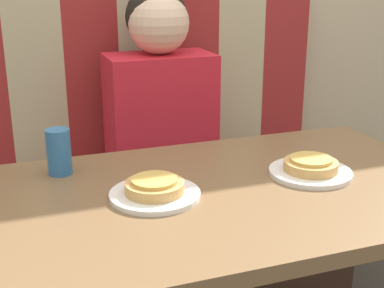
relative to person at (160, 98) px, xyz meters
The scene contains 9 objects.
booth_seat 0.61m from the person, 90.00° to the right, with size 1.35×0.50×0.48m.
booth_backrest 0.21m from the person, 90.00° to the left, with size 1.35×0.07×0.71m.
dining_table 0.66m from the person, 90.00° to the right, with size 1.09×0.69×0.77m.
person is the anchor object (origin of this frame).
plate_left 0.67m from the person, 107.71° to the right, with size 0.21×0.21×0.01m.
plate_right 0.67m from the person, 72.29° to the right, with size 0.21×0.21×0.01m.
pizza_left 0.67m from the person, 107.71° to the right, with size 0.13×0.13×0.03m.
pizza_right 0.67m from the person, 72.29° to the right, with size 0.13×0.13×0.03m.
drinking_cup 0.56m from the person, 133.09° to the right, with size 0.06×0.06×0.12m.
Camera 1 is at (-0.50, -1.06, 1.27)m, focal length 50.00 mm.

